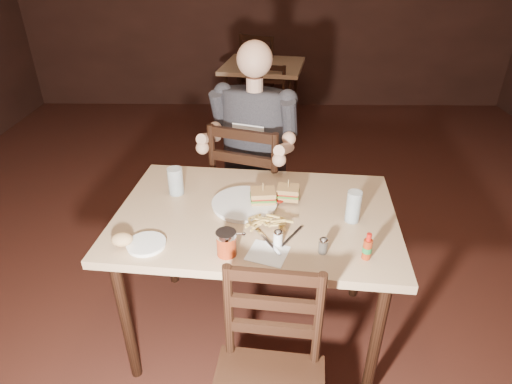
{
  "coord_description": "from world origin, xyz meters",
  "views": [
    {
      "loc": [
        -0.09,
        -1.98,
        1.84
      ],
      "look_at": [
        -0.11,
        -0.27,
        0.85
      ],
      "focal_mm": 30.0,
      "sensor_mm": 36.0,
      "label": 1
    }
  ],
  "objects_px": {
    "bg_chair_far": "(263,76)",
    "bg_chair_near": "(263,114)",
    "glass_left": "(176,181)",
    "diner": "(252,124)",
    "dinner_plate": "(245,204)",
    "bg_table": "(263,73)",
    "hot_sauce": "(368,246)",
    "main_table": "(256,226)",
    "syrup_dispenser": "(226,243)",
    "glass_right": "(353,207)",
    "side_plate": "(146,245)",
    "chair_far": "(255,192)"
  },
  "relations": [
    {
      "from": "side_plate",
      "to": "glass_left",
      "type": "bearing_deg",
      "value": 83.45
    },
    {
      "from": "glass_right",
      "to": "bg_chair_near",
      "type": "bearing_deg",
      "value": 99.67
    },
    {
      "from": "chair_far",
      "to": "syrup_dispenser",
      "type": "distance_m",
      "value": 1.03
    },
    {
      "from": "main_table",
      "to": "dinner_plate",
      "type": "xyz_separation_m",
      "value": [
        -0.05,
        0.06,
        0.08
      ]
    },
    {
      "from": "diner",
      "to": "bg_table",
      "type": "bearing_deg",
      "value": 107.48
    },
    {
      "from": "bg_chair_far",
      "to": "glass_left",
      "type": "distance_m",
      "value": 3.25
    },
    {
      "from": "chair_far",
      "to": "syrup_dispenser",
      "type": "xyz_separation_m",
      "value": [
        -0.1,
        -0.97,
        0.33
      ]
    },
    {
      "from": "syrup_dispenser",
      "to": "side_plate",
      "type": "bearing_deg",
      "value": 177.36
    },
    {
      "from": "main_table",
      "to": "chair_far",
      "type": "relative_size",
      "value": 1.36
    },
    {
      "from": "main_table",
      "to": "syrup_dispenser",
      "type": "bearing_deg",
      "value": -109.88
    },
    {
      "from": "bg_chair_near",
      "to": "glass_right",
      "type": "bearing_deg",
      "value": -66.18
    },
    {
      "from": "main_table",
      "to": "dinner_plate",
      "type": "distance_m",
      "value": 0.11
    },
    {
      "from": "main_table",
      "to": "bg_table",
      "type": "relative_size",
      "value": 1.47
    },
    {
      "from": "bg_table",
      "to": "main_table",
      "type": "bearing_deg",
      "value": -90.66
    },
    {
      "from": "chair_far",
      "to": "glass_right",
      "type": "distance_m",
      "value": 0.92
    },
    {
      "from": "chair_far",
      "to": "diner",
      "type": "bearing_deg",
      "value": 90.0
    },
    {
      "from": "syrup_dispenser",
      "to": "glass_right",
      "type": "bearing_deg",
      "value": 30.11
    },
    {
      "from": "bg_table",
      "to": "glass_left",
      "type": "distance_m",
      "value": 2.69
    },
    {
      "from": "syrup_dispenser",
      "to": "dinner_plate",
      "type": "bearing_deg",
      "value": 86.58
    },
    {
      "from": "main_table",
      "to": "syrup_dispenser",
      "type": "height_order",
      "value": "syrup_dispenser"
    },
    {
      "from": "bg_chair_far",
      "to": "glass_left",
      "type": "bearing_deg",
      "value": 104.6
    },
    {
      "from": "bg_chair_far",
      "to": "dinner_plate",
      "type": "relative_size",
      "value": 3.3
    },
    {
      "from": "hot_sauce",
      "to": "side_plate",
      "type": "distance_m",
      "value": 0.89
    },
    {
      "from": "bg_chair_near",
      "to": "bg_table",
      "type": "bearing_deg",
      "value": 104.15
    },
    {
      "from": "glass_left",
      "to": "glass_right",
      "type": "distance_m",
      "value": 0.86
    },
    {
      "from": "main_table",
      "to": "bg_chair_near",
      "type": "height_order",
      "value": "bg_chair_near"
    },
    {
      "from": "bg_table",
      "to": "diner",
      "type": "xyz_separation_m",
      "value": [
        -0.06,
        -2.21,
        0.28
      ]
    },
    {
      "from": "main_table",
      "to": "glass_right",
      "type": "height_order",
      "value": "glass_right"
    },
    {
      "from": "chair_far",
      "to": "dinner_plate",
      "type": "height_order",
      "value": "chair_far"
    },
    {
      "from": "diner",
      "to": "syrup_dispenser",
      "type": "relative_size",
      "value": 8.41
    },
    {
      "from": "dinner_plate",
      "to": "glass_left",
      "type": "distance_m",
      "value": 0.37
    },
    {
      "from": "bg_chair_far",
      "to": "glass_right",
      "type": "height_order",
      "value": "bg_chair_far"
    },
    {
      "from": "glass_right",
      "to": "dinner_plate",
      "type": "bearing_deg",
      "value": 166.66
    },
    {
      "from": "bg_chair_far",
      "to": "bg_chair_near",
      "type": "relative_size",
      "value": 1.16
    },
    {
      "from": "diner",
      "to": "dinner_plate",
      "type": "xyz_separation_m",
      "value": [
        -0.03,
        -0.56,
        -0.18
      ]
    },
    {
      "from": "dinner_plate",
      "to": "glass_left",
      "type": "bearing_deg",
      "value": 161.39
    },
    {
      "from": "bg_table",
      "to": "diner",
      "type": "distance_m",
      "value": 2.22
    },
    {
      "from": "diner",
      "to": "glass_right",
      "type": "xyz_separation_m",
      "value": [
        0.46,
        -0.68,
        -0.12
      ]
    },
    {
      "from": "diner",
      "to": "dinner_plate",
      "type": "bearing_deg",
      "value": -73.56
    },
    {
      "from": "main_table",
      "to": "glass_left",
      "type": "relative_size",
      "value": 9.93
    },
    {
      "from": "bg_table",
      "to": "hot_sauce",
      "type": "xyz_separation_m",
      "value": [
        0.41,
        -3.15,
        0.15
      ]
    },
    {
      "from": "glass_left",
      "to": "bg_table",
      "type": "bearing_deg",
      "value": 80.84
    },
    {
      "from": "chair_far",
      "to": "glass_left",
      "type": "distance_m",
      "value": 0.71
    },
    {
      "from": "syrup_dispenser",
      "to": "side_plate",
      "type": "height_order",
      "value": "syrup_dispenser"
    },
    {
      "from": "hot_sauce",
      "to": "diner",
      "type": "bearing_deg",
      "value": 116.35
    },
    {
      "from": "main_table",
      "to": "side_plate",
      "type": "height_order",
      "value": "side_plate"
    },
    {
      "from": "main_table",
      "to": "glass_left",
      "type": "height_order",
      "value": "glass_left"
    },
    {
      "from": "diner",
      "to": "glass_right",
      "type": "relative_size",
      "value": 6.12
    },
    {
      "from": "chair_far",
      "to": "hot_sauce",
      "type": "distance_m",
      "value": 1.14
    },
    {
      "from": "glass_right",
      "to": "main_table",
      "type": "bearing_deg",
      "value": 172.08
    }
  ]
}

